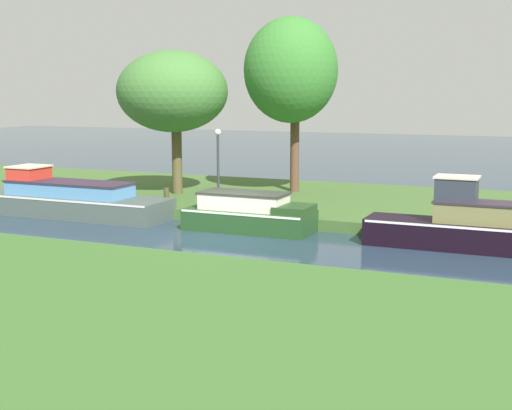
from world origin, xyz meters
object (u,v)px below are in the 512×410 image
object	(u,v)px
forest_cruiser	(250,214)
willow_tree_centre	(291,71)
willow_tree_left	(172,92)
lamp_post	(218,157)
slate_narrowboat	(68,200)
mooring_post_near	(167,197)
mooring_post_far	(117,192)
black_barge	(510,229)

from	to	relation	value
forest_cruiser	willow_tree_centre	bearing A→B (deg)	98.54
willow_tree_left	lamp_post	size ratio (longest dim) A/B	2.07
slate_narrowboat	forest_cruiser	size ratio (longest dim) A/B	1.87
forest_cruiser	mooring_post_near	bearing A→B (deg)	162.18
willow_tree_centre	mooring_post_near	distance (m)	7.66
willow_tree_centre	mooring_post_far	bearing A→B (deg)	-135.80
mooring_post_far	black_barge	bearing A→B (deg)	-5.07
slate_narrowboat	mooring_post_near	bearing A→B (deg)	19.77
willow_tree_left	willow_tree_centre	world-z (taller)	willow_tree_centre
mooring_post_near	mooring_post_far	world-z (taller)	mooring_post_far
slate_narrowboat	mooring_post_near	xyz separation A→B (m)	(3.59, 1.29, 0.14)
mooring_post_far	slate_narrowboat	bearing A→B (deg)	-136.65
slate_narrowboat	mooring_post_far	xyz separation A→B (m)	(1.37, 1.29, 0.21)
willow_tree_left	mooring_post_near	bearing A→B (deg)	-65.25
forest_cruiser	mooring_post_far	distance (m)	6.38
black_barge	willow_tree_centre	bearing A→B (deg)	145.30
black_barge	mooring_post_far	size ratio (longest dim) A/B	9.90
lamp_post	mooring_post_near	xyz separation A→B (m)	(-1.60, -1.18, -1.47)
slate_narrowboat	mooring_post_near	size ratio (longest dim) A/B	11.78
forest_cruiser	willow_tree_left	xyz separation A→B (m)	(-5.31, 4.10, 4.10)
willow_tree_centre	slate_narrowboat	bearing A→B (deg)	-135.98
willow_tree_left	mooring_post_near	world-z (taller)	willow_tree_left
slate_narrowboat	willow_tree_left	xyz separation A→B (m)	(2.30, 4.10, 4.06)
willow_tree_left	forest_cruiser	bearing A→B (deg)	-37.67
forest_cruiser	mooring_post_far	world-z (taller)	forest_cruiser
mooring_post_near	mooring_post_far	size ratio (longest dim) A/B	0.83
black_barge	willow_tree_left	world-z (taller)	willow_tree_left
lamp_post	mooring_post_near	size ratio (longest dim) A/B	4.16
black_barge	willow_tree_centre	world-z (taller)	willow_tree_centre
willow_tree_left	willow_tree_centre	bearing A→B (deg)	28.08
willow_tree_centre	willow_tree_left	bearing A→B (deg)	-151.92
slate_narrowboat	mooring_post_near	world-z (taller)	slate_narrowboat
willow_tree_left	willow_tree_centre	distance (m)	5.01
willow_tree_centre	mooring_post_far	size ratio (longest dim) A/B	8.81
black_barge	willow_tree_centre	xyz separation A→B (m)	(-9.28, 6.42, 4.85)
black_barge	mooring_post_far	bearing A→B (deg)	174.93
slate_narrowboat	willow_tree_centre	xyz separation A→B (m)	(6.64, 6.42, 4.94)
black_barge	willow_tree_centre	distance (m)	12.28
black_barge	willow_tree_left	xyz separation A→B (m)	(-13.62, 4.10, 3.98)
lamp_post	mooring_post_far	world-z (taller)	lamp_post
willow_tree_left	slate_narrowboat	bearing A→B (deg)	-119.24
lamp_post	mooring_post_far	distance (m)	4.24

